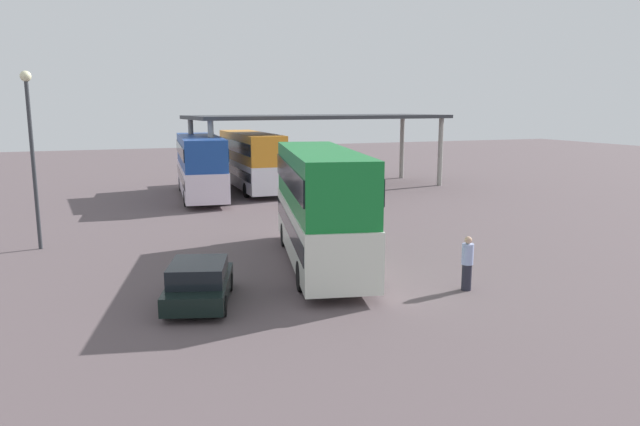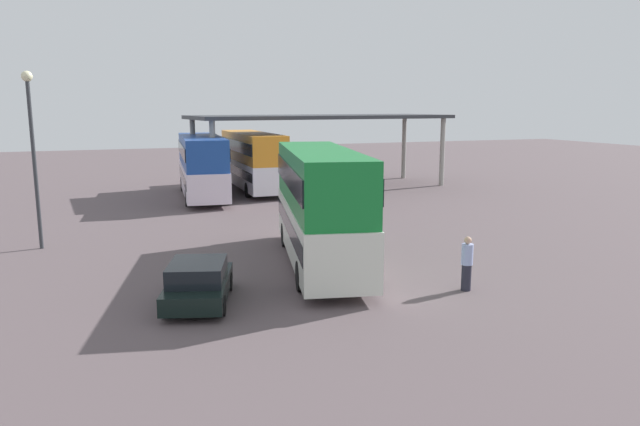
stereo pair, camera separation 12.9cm
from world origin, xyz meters
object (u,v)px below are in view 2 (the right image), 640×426
double_decker_near_canopy (202,164)px  pedestrian_waiting (467,263)px  lamppost_tall (32,138)px  double_decker_mid_row (252,159)px  double_decker_main (320,203)px  parked_hatchback (198,282)px

double_decker_near_canopy → pedestrian_waiting: double_decker_near_canopy is taller
double_decker_near_canopy → lamppost_tall: lamppost_tall is taller
double_decker_near_canopy → double_decker_mid_row: size_ratio=0.98×
lamppost_tall → double_decker_main: bearing=-32.8°
parked_hatchback → lamppost_tall: size_ratio=0.56×
parked_hatchback → lamppost_tall: lamppost_tall is taller
double_decker_main → double_decker_near_canopy: 18.46m
parked_hatchback → pedestrian_waiting: size_ratio=2.30×
double_decker_main → double_decker_mid_row: double_decker_main is taller
double_decker_mid_row → lamppost_tall: bearing=139.2°
double_decker_mid_row → pedestrian_waiting: size_ratio=6.24×
double_decker_main → double_decker_mid_row: bearing=5.4°
double_decker_main → parked_hatchback: (-5.10, -2.94, -1.73)m
double_decker_main → lamppost_tall: (-10.21, 6.58, 2.29)m
double_decker_main → double_decker_mid_row: 20.88m
double_decker_near_canopy → pedestrian_waiting: size_ratio=6.12×
double_decker_mid_row → parked_hatchback: bearing=163.4°
double_decker_main → lamppost_tall: size_ratio=1.41×
double_decker_mid_row → pedestrian_waiting: bearing=-176.9°
lamppost_tall → double_decker_near_canopy: bearing=53.1°
double_decker_near_canopy → pedestrian_waiting: 23.65m
double_decker_main → parked_hatchback: bearing=132.7°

